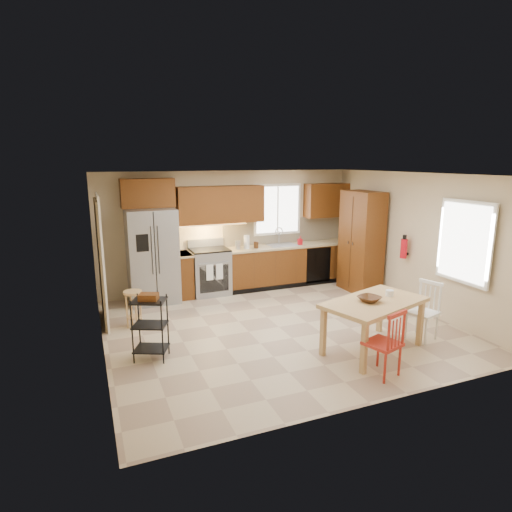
{
  "coord_description": "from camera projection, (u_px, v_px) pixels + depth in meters",
  "views": [
    {
      "loc": [
        -2.86,
        -6.05,
        2.73
      ],
      "look_at": [
        -0.25,
        0.4,
        1.15
      ],
      "focal_mm": 30.0,
      "sensor_mm": 36.0,
      "label": 1
    }
  ],
  "objects": [
    {
      "name": "bar_stool",
      "position": [
        134.0,
        309.0,
        7.06
      ],
      "size": [
        0.39,
        0.39,
        0.62
      ],
      "primitive_type": null,
      "rotation": [
        0.0,
        0.0,
        0.37
      ],
      "color": "tan",
      "rests_on": "floor"
    },
    {
      "name": "doorway",
      "position": [
        100.0,
        263.0,
        7.08
      ],
      "size": [
        0.04,
        0.95,
        2.1
      ],
      "primitive_type": "cube",
      "color": "#8C7A59",
      "rests_on": "wall_left"
    },
    {
      "name": "chair_white",
      "position": [
        422.0,
        311.0,
        6.56
      ],
      "size": [
        0.53,
        0.53,
        0.89
      ],
      "primitive_type": null,
      "rotation": [
        0.0,
        0.0,
        1.88
      ],
      "color": "white",
      "rests_on": "floor"
    },
    {
      "name": "pantry",
      "position": [
        361.0,
        242.0,
        8.86
      ],
      "size": [
        0.5,
        0.95,
        2.1
      ],
      "primitive_type": "cube",
      "color": "#5B3110",
      "rests_on": "floor"
    },
    {
      "name": "base_cabinet_run",
      "position": [
        290.0,
        264.0,
        9.48
      ],
      "size": [
        2.92,
        0.6,
        0.9
      ],
      "primitive_type": "cube",
      "color": "#5B3110",
      "rests_on": "floor"
    },
    {
      "name": "floor",
      "position": [
        279.0,
        327.0,
        7.12
      ],
      "size": [
        5.5,
        5.5,
        0.0
      ],
      "primitive_type": "plane",
      "color": "tan",
      "rests_on": "ground"
    },
    {
      "name": "window_back",
      "position": [
        277.0,
        209.0,
        9.4
      ],
      "size": [
        1.12,
        0.04,
        1.12
      ],
      "primitive_type": "cube",
      "color": "white",
      "rests_on": "wall_back"
    },
    {
      "name": "upper_over_fridge",
      "position": [
        148.0,
        193.0,
        8.13
      ],
      "size": [
        1.0,
        0.35,
        0.55
      ],
      "primitive_type": "cube",
      "color": "#643510",
      "rests_on": "wall_back"
    },
    {
      "name": "canister_steel",
      "position": [
        238.0,
        245.0,
        8.86
      ],
      "size": [
        0.11,
        0.11,
        0.18
      ],
      "primitive_type": "cylinder",
      "color": "gray",
      "rests_on": "base_cabinet_run"
    },
    {
      "name": "canister_wood",
      "position": [
        256.0,
        245.0,
        8.99
      ],
      "size": [
        0.1,
        0.1,
        0.14
      ],
      "primitive_type": "cylinder",
      "color": "#472C13",
      "rests_on": "base_cabinet_run"
    },
    {
      "name": "upper_left_block",
      "position": [
        221.0,
        205.0,
        8.73
      ],
      "size": [
        1.8,
        0.35,
        0.75
      ],
      "primitive_type": "cube",
      "color": "#643510",
      "rests_on": "wall_back"
    },
    {
      "name": "wall_back",
      "position": [
        230.0,
        230.0,
        9.1
      ],
      "size": [
        5.5,
        0.02,
        2.5
      ],
      "primitive_type": "cube",
      "color": "#CCB793",
      "rests_on": "ground"
    },
    {
      "name": "undercab_glow",
      "position": [
        207.0,
        225.0,
        8.68
      ],
      "size": [
        1.6,
        0.3,
        0.01
      ],
      "primitive_type": "cube",
      "color": "#FFBF66",
      "rests_on": "wall_back"
    },
    {
      "name": "table_jar",
      "position": [
        389.0,
        294.0,
        6.3
      ],
      "size": [
        0.14,
        0.14,
        0.13
      ],
      "primitive_type": "cylinder",
      "rotation": [
        0.0,
        0.0,
        0.31
      ],
      "color": "white",
      "rests_on": "dining_table"
    },
    {
      "name": "soap_bottle",
      "position": [
        300.0,
        240.0,
        9.34
      ],
      "size": [
        0.09,
        0.09,
        0.19
      ],
      "primitive_type": "imported",
      "color": "#B40C18",
      "rests_on": "base_cabinet_run"
    },
    {
      "name": "wall_right",
      "position": [
        415.0,
        242.0,
        7.85
      ],
      "size": [
        0.02,
        5.0,
        2.5
      ],
      "primitive_type": "cube",
      "color": "#CCB793",
      "rests_on": "ground"
    },
    {
      "name": "table_bowl",
      "position": [
        369.0,
        302.0,
        6.06
      ],
      "size": [
        0.39,
        0.39,
        0.08
      ],
      "primitive_type": "imported",
      "rotation": [
        0.0,
        0.0,
        0.31
      ],
      "color": "#472C13",
      "rests_on": "dining_table"
    },
    {
      "name": "window_right",
      "position": [
        465.0,
        242.0,
        6.74
      ],
      "size": [
        0.04,
        1.02,
        1.32
      ],
      "primitive_type": "cube",
      "color": "white",
      "rests_on": "wall_right"
    },
    {
      "name": "ceiling",
      "position": [
        281.0,
        174.0,
        6.57
      ],
      "size": [
        5.5,
        5.0,
        0.02
      ],
      "primitive_type": "cube",
      "color": "silver",
      "rests_on": "ground"
    },
    {
      "name": "utility_cart",
      "position": [
        150.0,
        328.0,
        5.9
      ],
      "size": [
        0.55,
        0.5,
        0.9
      ],
      "primitive_type": null,
      "rotation": [
        0.0,
        0.0,
        -0.42
      ],
      "color": "black",
      "rests_on": "floor"
    },
    {
      "name": "upper_right_block",
      "position": [
        327.0,
        200.0,
        9.64
      ],
      "size": [
        1.0,
        0.35,
        0.75
      ],
      "primitive_type": "cube",
      "color": "#643510",
      "rests_on": "wall_back"
    },
    {
      "name": "wall_front",
      "position": [
        379.0,
        300.0,
        4.58
      ],
      "size": [
        5.5,
        0.02,
        2.5
      ],
      "primitive_type": "cube",
      "color": "#CCB793",
      "rests_on": "ground"
    },
    {
      "name": "sink",
      "position": [
        282.0,
        247.0,
        9.32
      ],
      "size": [
        0.62,
        0.46,
        0.16
      ],
      "primitive_type": "cube",
      "color": "gray",
      "rests_on": "base_cabinet_run"
    },
    {
      "name": "wall_left",
      "position": [
        97.0,
        270.0,
        5.84
      ],
      "size": [
        0.02,
        5.0,
        2.5
      ],
      "primitive_type": "cube",
      "color": "#CCB793",
      "rests_on": "ground"
    },
    {
      "name": "backsplash",
      "position": [
        285.0,
        230.0,
        9.58
      ],
      "size": [
        2.92,
        0.03,
        0.55
      ],
      "primitive_type": "cube",
      "color": "beige",
      "rests_on": "wall_back"
    },
    {
      "name": "dishwasher",
      "position": [
        318.0,
        265.0,
        9.42
      ],
      "size": [
        0.6,
        0.02,
        0.78
      ],
      "primitive_type": "cube",
      "color": "black",
      "rests_on": "floor"
    },
    {
      "name": "chair_red",
      "position": [
        383.0,
        342.0,
        5.45
      ],
      "size": [
        0.53,
        0.53,
        0.89
      ],
      "primitive_type": null,
      "rotation": [
        0.0,
        0.0,
        0.31
      ],
      "color": "#A62619",
      "rests_on": "floor"
    },
    {
      "name": "base_cabinet_narrow",
      "position": [
        183.0,
        275.0,
        8.61
      ],
      "size": [
        0.3,
        0.6,
        0.9
      ],
      "primitive_type": "cube",
      "color": "#5B3110",
      "rests_on": "floor"
    },
    {
      "name": "fire_extinguisher",
      "position": [
        404.0,
        249.0,
        7.97
      ],
      "size": [
        0.12,
        0.12,
        0.36
      ],
      "primitive_type": "cylinder",
      "color": "#B40C18",
      "rests_on": "wall_right"
    },
    {
      "name": "paper_towel",
      "position": [
        247.0,
        242.0,
        8.92
      ],
      "size": [
        0.12,
        0.12,
        0.28
      ],
      "primitive_type": "cylinder",
      "color": "white",
      "rests_on": "base_cabinet_run"
    },
    {
      "name": "dining_table",
      "position": [
        373.0,
        326.0,
        6.18
      ],
      "size": [
        1.71,
        1.28,
        0.74
      ],
      "primitive_type": null,
      "rotation": [
        0.0,
        0.0,
        0.31
      ],
      "color": "tan",
      "rests_on": "floor"
    },
    {
      "name": "range_stove",
      "position": [
        210.0,
        272.0,
        8.79
      ],
      "size": [
        0.76,
        0.63,
        0.92
      ],
      "primitive_type": "cube",
      "color": "gray",
      "rests_on": "floor"
    },
    {
      "name": "refrigerator",
      "position": [
        152.0,
        256.0,
        8.22
      ],
      "size": [
        0.92,
        0.75,
        1.82
      ],
      "primitive_type": "cube",
      "color": "gray",
      "rests_on": "floor"
    }
  ]
}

